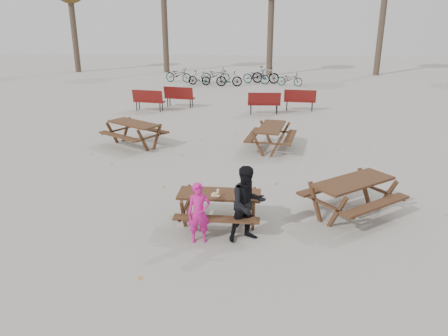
# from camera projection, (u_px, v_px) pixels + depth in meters

# --- Properties ---
(ground) EXTENTS (80.00, 80.00, 0.00)m
(ground) POSITION_uv_depth(u_px,v_px,m) (220.00, 225.00, 9.76)
(ground) COLOR gray
(ground) RESTS_ON ground
(main_picnic_table) EXTENTS (1.80, 1.45, 0.78)m
(main_picnic_table) POSITION_uv_depth(u_px,v_px,m) (219.00, 201.00, 9.56)
(main_picnic_table) COLOR #3D2116
(main_picnic_table) RESTS_ON ground
(food_tray) EXTENTS (0.18, 0.11, 0.03)m
(food_tray) POSITION_uv_depth(u_px,v_px,m) (215.00, 195.00, 9.35)
(food_tray) COLOR silver
(food_tray) RESTS_ON main_picnic_table
(bread_roll) EXTENTS (0.14, 0.06, 0.05)m
(bread_roll) POSITION_uv_depth(u_px,v_px,m) (215.00, 193.00, 9.33)
(bread_roll) COLOR tan
(bread_roll) RESTS_ON food_tray
(soda_bottle) EXTENTS (0.07, 0.07, 0.17)m
(soda_bottle) POSITION_uv_depth(u_px,v_px,m) (218.00, 193.00, 9.32)
(soda_bottle) COLOR silver
(soda_bottle) RESTS_ON main_picnic_table
(child) EXTENTS (0.53, 0.40, 1.29)m
(child) POSITION_uv_depth(u_px,v_px,m) (199.00, 213.00, 8.86)
(child) COLOR #D31A84
(child) RESTS_ON ground
(adult) EXTENTS (0.98, 0.90, 1.62)m
(adult) POSITION_uv_depth(u_px,v_px,m) (248.00, 204.00, 8.87)
(adult) COLOR black
(adult) RESTS_ON ground
(picnic_table_east) EXTENTS (2.57, 2.52, 0.86)m
(picnic_table_east) POSITION_uv_depth(u_px,v_px,m) (352.00, 198.00, 10.11)
(picnic_table_east) COLOR #3D2116
(picnic_table_east) RESTS_ON ground
(picnic_table_north) EXTENTS (2.49, 2.37, 0.84)m
(picnic_table_north) POSITION_uv_depth(u_px,v_px,m) (134.00, 134.00, 15.39)
(picnic_table_north) COLOR #3D2116
(picnic_table_north) RESTS_ON ground
(picnic_table_far) EXTENTS (1.83, 2.13, 0.82)m
(picnic_table_far) POSITION_uv_depth(u_px,v_px,m) (271.00, 138.00, 14.96)
(picnic_table_far) COLOR #3D2116
(picnic_table_far) RESTS_ON ground
(park_bench_row) EXTENTS (8.75, 1.83, 1.03)m
(park_bench_row) POSITION_uv_depth(u_px,v_px,m) (223.00, 100.00, 20.87)
(park_bench_row) COLOR maroon
(park_bench_row) RESTS_ON ground
(bicycle_row) EXTENTS (9.23, 2.23, 1.10)m
(bicycle_row) POSITION_uv_depth(u_px,v_px,m) (233.00, 76.00, 28.61)
(bicycle_row) COLOR black
(bicycle_row) RESTS_ON ground
(fallen_leaves) EXTENTS (11.00, 11.00, 0.01)m
(fallen_leaves) POSITION_uv_depth(u_px,v_px,m) (247.00, 184.00, 12.05)
(fallen_leaves) COLOR #C3722E
(fallen_leaves) RESTS_ON ground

